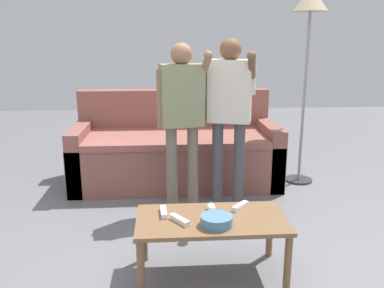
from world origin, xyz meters
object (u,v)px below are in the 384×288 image
at_px(game_remote_nunchuk, 211,207).
at_px(player_center, 182,108).
at_px(snack_bowl, 216,221).
at_px(game_remote_wand_near, 180,220).
at_px(couch, 176,151).
at_px(player_right, 229,104).
at_px(game_remote_wand_spare, 240,206).
at_px(floor_lamp, 310,16).
at_px(game_remote_wand_far, 164,212).
at_px(coffee_table, 211,226).

relative_size(game_remote_nunchuk, player_center, 0.06).
distance_m(snack_bowl, game_remote_nunchuk, 0.21).
bearing_deg(player_center, game_remote_wand_near, -93.55).
bearing_deg(couch, game_remote_wand_near, -91.14).
height_order(couch, game_remote_nunchuk, couch).
distance_m(snack_bowl, player_right, 1.32).
bearing_deg(game_remote_wand_spare, floor_lamp, 59.10).
distance_m(player_center, game_remote_wand_far, 1.09).
bearing_deg(player_right, couch, 122.17).
bearing_deg(game_remote_wand_spare, game_remote_nunchuk, -174.35).
relative_size(coffee_table, game_remote_wand_spare, 6.80).
relative_size(snack_bowl, player_right, 0.13).
bearing_deg(game_remote_nunchuk, snack_bowl, -88.21).
bearing_deg(coffee_table, game_remote_wand_far, 165.46).
bearing_deg(floor_lamp, coffee_table, -123.92).
relative_size(snack_bowl, game_remote_wand_spare, 1.40).
bearing_deg(game_remote_nunchuk, game_remote_wand_spare, 5.65).
xyz_separation_m(game_remote_nunchuk, player_center, (-0.14, 0.93, 0.48)).
xyz_separation_m(couch, player_right, (0.43, -0.69, 0.59)).
distance_m(game_remote_nunchuk, game_remote_wand_spare, 0.19).
bearing_deg(coffee_table, game_remote_wand_spare, 32.75).
xyz_separation_m(snack_bowl, player_center, (-0.14, 1.14, 0.47)).
bearing_deg(player_center, coffee_table, -83.04).
distance_m(coffee_table, game_remote_wand_near, 0.21).
bearing_deg(game_remote_wand_near, floor_lamp, 52.45).
bearing_deg(snack_bowl, couch, 95.30).
bearing_deg(coffee_table, game_remote_wand_near, -166.92).
bearing_deg(coffee_table, player_center, 96.96).
bearing_deg(floor_lamp, game_remote_wand_near, -127.55).
bearing_deg(snack_bowl, player_center, 97.15).
bearing_deg(game_remote_wand_near, couch, 88.86).
bearing_deg(floor_lamp, player_center, -153.57).
bearing_deg(game_remote_wand_near, game_remote_wand_spare, 23.77).
xyz_separation_m(couch, coffee_table, (0.16, -1.78, 0.02)).
bearing_deg(game_remote_wand_far, game_remote_nunchuk, 6.61).
relative_size(snack_bowl, game_remote_nunchuk, 2.13).
xyz_separation_m(game_remote_nunchuk, game_remote_wand_near, (-0.20, -0.15, -0.01)).
relative_size(player_right, game_remote_wand_near, 9.56).
bearing_deg(game_remote_wand_spare, coffee_table, -147.25).
height_order(player_right, game_remote_wand_far, player_right).
distance_m(coffee_table, floor_lamp, 2.39).
bearing_deg(game_remote_wand_near, player_right, 67.58).
xyz_separation_m(player_center, game_remote_wand_far, (-0.16, -0.97, -0.49)).
relative_size(game_remote_nunchuk, floor_lamp, 0.05).
relative_size(couch, player_center, 1.44).
bearing_deg(game_remote_wand_spare, player_right, 85.55).
bearing_deg(couch, game_remote_wand_far, -94.39).
bearing_deg(coffee_table, game_remote_nunchuk, 85.02).
distance_m(game_remote_nunchuk, floor_lamp, 2.27).
relative_size(player_center, game_remote_wand_near, 9.33).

